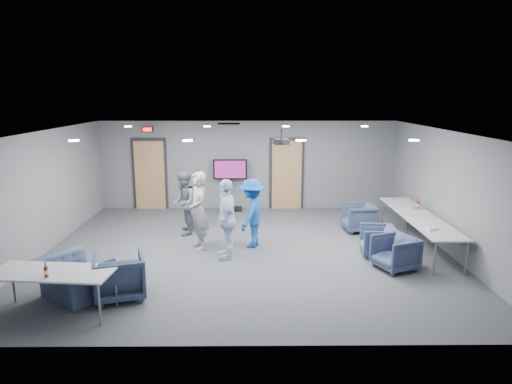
{
  "coord_description": "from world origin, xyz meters",
  "views": [
    {
      "loc": [
        0.13,
        -9.84,
        3.48
      ],
      "look_at": [
        0.23,
        0.78,
        1.2
      ],
      "focal_mm": 32.0,
      "sensor_mm": 36.0,
      "label": 1
    }
  ],
  "objects_px": {
    "person_b": "(183,203)",
    "projector": "(281,142)",
    "person_d": "(252,213)",
    "chair_right_c": "(395,253)",
    "chair_right_a": "(359,218)",
    "chair_front_b": "(74,278)",
    "person_c": "(227,219)",
    "chair_front_a": "(119,276)",
    "table_right_a": "(405,207)",
    "bottle_front": "(46,272)",
    "table_front_left": "(52,274)",
    "bottle_right": "(418,205)",
    "person_a": "(199,211)",
    "tv_stand": "(230,182)",
    "table_right_b": "(435,229)",
    "chair_right_b": "(378,241)"
  },
  "relations": [
    {
      "from": "tv_stand",
      "to": "chair_front_b",
      "type": "bearing_deg",
      "value": -111.58
    },
    {
      "from": "table_front_left",
      "to": "bottle_right",
      "type": "distance_m",
      "value": 8.26
    },
    {
      "from": "chair_front_b",
      "to": "table_front_left",
      "type": "xyz_separation_m",
      "value": [
        -0.1,
        -0.6,
        0.33
      ]
    },
    {
      "from": "table_right_a",
      "to": "person_a",
      "type": "bearing_deg",
      "value": 102.38
    },
    {
      "from": "bottle_right",
      "to": "chair_front_a",
      "type": "bearing_deg",
      "value": -152.29
    },
    {
      "from": "person_b",
      "to": "chair_front_b",
      "type": "relative_size",
      "value": 1.46
    },
    {
      "from": "chair_right_b",
      "to": "projector",
      "type": "bearing_deg",
      "value": -111.3
    },
    {
      "from": "person_a",
      "to": "table_right_a",
      "type": "bearing_deg",
      "value": 80.62
    },
    {
      "from": "person_d",
      "to": "table_front_left",
      "type": "bearing_deg",
      "value": -25.01
    },
    {
      "from": "person_c",
      "to": "chair_right_b",
      "type": "bearing_deg",
      "value": 82.02
    },
    {
      "from": "person_b",
      "to": "bottle_right",
      "type": "xyz_separation_m",
      "value": [
        5.79,
        -0.35,
        0.02
      ]
    },
    {
      "from": "chair_right_b",
      "to": "table_right_b",
      "type": "distance_m",
      "value": 1.2
    },
    {
      "from": "person_d",
      "to": "bottle_front",
      "type": "bearing_deg",
      "value": -22.76
    },
    {
      "from": "projector",
      "to": "chair_front_b",
      "type": "bearing_deg",
      "value": -152.9
    },
    {
      "from": "projector",
      "to": "person_b",
      "type": "bearing_deg",
      "value": 154.92
    },
    {
      "from": "bottle_right",
      "to": "projector",
      "type": "bearing_deg",
      "value": -177.06
    },
    {
      "from": "chair_front_b",
      "to": "table_front_left",
      "type": "height_order",
      "value": "table_front_left"
    },
    {
      "from": "person_d",
      "to": "chair_right_c",
      "type": "xyz_separation_m",
      "value": [
        2.9,
        -1.45,
        -0.46
      ]
    },
    {
      "from": "person_c",
      "to": "table_front_left",
      "type": "height_order",
      "value": "person_c"
    },
    {
      "from": "chair_front_b",
      "to": "projector",
      "type": "relative_size",
      "value": 2.86
    },
    {
      "from": "table_right_b",
      "to": "projector",
      "type": "distance_m",
      "value": 3.87
    },
    {
      "from": "person_c",
      "to": "chair_front_a",
      "type": "distance_m",
      "value": 2.69
    },
    {
      "from": "person_d",
      "to": "chair_front_a",
      "type": "relative_size",
      "value": 1.86
    },
    {
      "from": "chair_right_c",
      "to": "bottle_front",
      "type": "bearing_deg",
      "value": -93.22
    },
    {
      "from": "chair_right_a",
      "to": "chair_right_b",
      "type": "relative_size",
      "value": 1.07
    },
    {
      "from": "tv_stand",
      "to": "person_c",
      "type": "bearing_deg",
      "value": -88.42
    },
    {
      "from": "chair_front_a",
      "to": "chair_right_c",
      "type": "bearing_deg",
      "value": 176.0
    },
    {
      "from": "chair_right_a",
      "to": "table_right_a",
      "type": "relative_size",
      "value": 0.42
    },
    {
      "from": "table_right_b",
      "to": "projector",
      "type": "height_order",
      "value": "projector"
    },
    {
      "from": "chair_right_a",
      "to": "table_front_left",
      "type": "height_order",
      "value": "table_front_left"
    },
    {
      "from": "person_b",
      "to": "projector",
      "type": "height_order",
      "value": "projector"
    },
    {
      "from": "chair_right_a",
      "to": "bottle_front",
      "type": "xyz_separation_m",
      "value": [
        -5.93,
        -4.75,
        0.47
      ]
    },
    {
      "from": "person_d",
      "to": "projector",
      "type": "relative_size",
      "value": 4.13
    },
    {
      "from": "chair_front_a",
      "to": "chair_front_b",
      "type": "height_order",
      "value": "chair_front_a"
    },
    {
      "from": "chair_right_c",
      "to": "chair_front_b",
      "type": "distance_m",
      "value": 6.12
    },
    {
      "from": "chair_front_a",
      "to": "chair_front_b",
      "type": "xyz_separation_m",
      "value": [
        -0.78,
        0.0,
        -0.03
      ]
    },
    {
      "from": "person_c",
      "to": "chair_right_a",
      "type": "bearing_deg",
      "value": 110.12
    },
    {
      "from": "person_c",
      "to": "chair_right_a",
      "type": "distance_m",
      "value": 3.87
    },
    {
      "from": "person_a",
      "to": "chair_front_a",
      "type": "height_order",
      "value": "person_a"
    },
    {
      "from": "person_a",
      "to": "bottle_right",
      "type": "bearing_deg",
      "value": 76.59
    },
    {
      "from": "bottle_right",
      "to": "chair_right_a",
      "type": "bearing_deg",
      "value": 156.61
    },
    {
      "from": "table_right_b",
      "to": "tv_stand",
      "type": "xyz_separation_m",
      "value": [
        -4.53,
        4.36,
        0.2
      ]
    },
    {
      "from": "person_d",
      "to": "projector",
      "type": "height_order",
      "value": "projector"
    },
    {
      "from": "chair_right_a",
      "to": "chair_front_b",
      "type": "relative_size",
      "value": 0.71
    },
    {
      "from": "table_right_b",
      "to": "table_front_left",
      "type": "height_order",
      "value": "same"
    },
    {
      "from": "table_right_a",
      "to": "bottle_front",
      "type": "distance_m",
      "value": 8.36
    },
    {
      "from": "person_d",
      "to": "tv_stand",
      "type": "relative_size",
      "value": 1.02
    },
    {
      "from": "person_b",
      "to": "person_d",
      "type": "relative_size",
      "value": 1.01
    },
    {
      "from": "table_front_left",
      "to": "bottle_front",
      "type": "distance_m",
      "value": 0.28
    },
    {
      "from": "bottle_front",
      "to": "tv_stand",
      "type": "relative_size",
      "value": 0.16
    }
  ]
}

